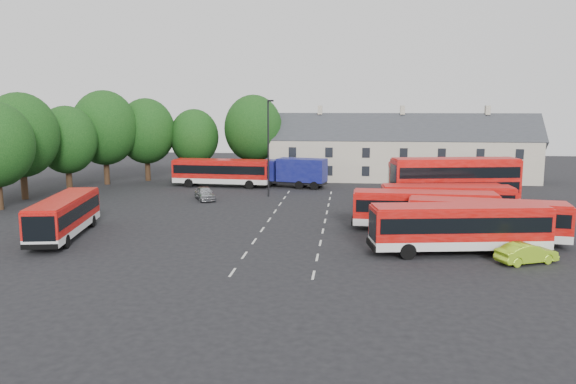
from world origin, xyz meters
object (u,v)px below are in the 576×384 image
object	(u,v)px
lime_car	(527,253)
lamppost	(268,146)
silver_car	(205,193)
bus_row_a	(459,225)
box_truck	(294,171)
bus_west	(64,213)
bus_dd_south	(455,180)

from	to	relation	value
lime_car	lamppost	size ratio (longest dim) A/B	0.38
silver_car	lime_car	distance (m)	34.56
bus_row_a	lamppost	xyz separation A→B (m)	(-16.51, 22.64, 3.66)
box_truck	lamppost	xyz separation A→B (m)	(-2.11, -7.18, 3.68)
lime_car	lamppost	distance (m)	32.37
bus_row_a	box_truck	xyz separation A→B (m)	(-14.40, 29.83, -0.02)
lime_car	lamppost	bearing A→B (deg)	15.68
bus_row_a	bus_west	world-z (taller)	bus_row_a
box_truck	lamppost	distance (m)	8.34
bus_row_a	box_truck	size ratio (longest dim) A/B	1.43
lamppost	bus_west	bearing A→B (deg)	-121.75
box_truck	lime_car	bearing A→B (deg)	-46.70
box_truck	silver_car	size ratio (longest dim) A/B	2.01
bus_row_a	lime_car	bearing A→B (deg)	-35.18
bus_dd_south	bus_west	world-z (taller)	bus_dd_south
bus_dd_south	lamppost	distance (m)	20.19
bus_row_a	bus_dd_south	distance (m)	17.39
bus_dd_south	lime_car	bearing A→B (deg)	-96.25
bus_dd_south	lamppost	bearing A→B (deg)	154.10
silver_car	bus_west	bearing A→B (deg)	-135.42
bus_row_a	silver_car	bearing A→B (deg)	130.29
lime_car	bus_west	bearing A→B (deg)	59.68
bus_row_a	box_truck	world-z (taller)	box_truck
bus_dd_south	silver_car	world-z (taller)	bus_dd_south
silver_car	bus_dd_south	bearing A→B (deg)	-31.26
lime_car	bus_dd_south	bearing A→B (deg)	-20.40
bus_row_a	box_truck	bearing A→B (deg)	106.51
box_truck	silver_car	world-z (taller)	box_truck
bus_dd_south	bus_west	distance (m)	35.71
lime_car	bus_row_a	bearing A→B (deg)	39.96
box_truck	lime_car	size ratio (longest dim) A/B	2.12
lime_car	lamppost	world-z (taller)	lamppost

